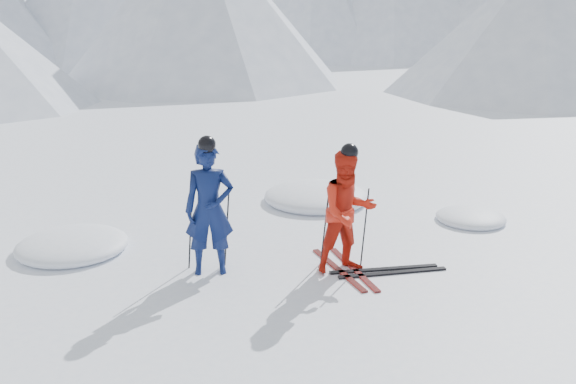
{
  "coord_description": "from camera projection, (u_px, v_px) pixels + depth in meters",
  "views": [
    {
      "loc": [
        -2.34,
        -8.55,
        3.78
      ],
      "look_at": [
        -1.51,
        0.5,
        1.1
      ],
      "focal_mm": 38.0,
      "sensor_mm": 36.0,
      "label": 1
    }
  ],
  "objects": [
    {
      "name": "pole_blue_right",
      "position": [
        227.0,
        224.0,
        9.33
      ],
      "size": [
        0.13,
        0.08,
        1.32
      ],
      "primitive_type": "cylinder",
      "rotation": [
        -0.04,
        0.08,
        0.0
      ],
      "color": "black",
      "rests_on": "ground"
    },
    {
      "name": "ski_worn_left",
      "position": [
        338.0,
        269.0,
        9.3
      ],
      "size": [
        0.57,
        1.66,
        0.03
      ],
      "primitive_type": "cube",
      "rotation": [
        0.0,
        0.0,
        0.29
      ],
      "color": "black",
      "rests_on": "ground"
    },
    {
      "name": "pole_blue_left",
      "position": [
        190.0,
        228.0,
        9.18
      ],
      "size": [
        0.13,
        0.09,
        1.32
      ],
      "primitive_type": "cylinder",
      "rotation": [
        0.05,
        0.08,
        0.0
      ],
      "color": "black",
      "rests_on": "ground"
    },
    {
      "name": "snow_lumps",
      "position": [
        283.0,
        220.0,
        11.56
      ],
      "size": [
        10.04,
        5.63,
        0.48
      ],
      "color": "white",
      "rests_on": "ground"
    },
    {
      "name": "ski_loose_b",
      "position": [
        393.0,
        273.0,
        9.17
      ],
      "size": [
        1.7,
        0.28,
        0.03
      ],
      "primitive_type": "cube",
      "rotation": [
        0.0,
        0.0,
        1.68
      ],
      "color": "black",
      "rests_on": "ground"
    },
    {
      "name": "skier_blue",
      "position": [
        209.0,
        209.0,
        8.97
      ],
      "size": [
        0.74,
        0.51,
        1.99
      ],
      "primitive_type": "imported",
      "rotation": [
        0.0,
        0.0,
        0.04
      ],
      "color": "#0B1847",
      "rests_on": "ground"
    },
    {
      "name": "pole_red_right",
      "position": [
        365.0,
        228.0,
        9.3
      ],
      "size": [
        0.12,
        0.09,
        1.24
      ],
      "primitive_type": "cylinder",
      "rotation": [
        -0.05,
        0.08,
        0.0
      ],
      "color": "black",
      "rests_on": "ground"
    },
    {
      "name": "ski_loose_a",
      "position": [
        384.0,
        269.0,
        9.31
      ],
      "size": [
        1.7,
        0.22,
        0.03
      ],
      "primitive_type": "cube",
      "rotation": [
        0.0,
        0.0,
        1.65
      ],
      "color": "black",
      "rests_on": "ground"
    },
    {
      "name": "ground",
      "position": [
        388.0,
        267.0,
        9.44
      ],
      "size": [
        160.0,
        160.0,
        0.0
      ],
      "primitive_type": "plane",
      "color": "white",
      "rests_on": "ground"
    },
    {
      "name": "pole_red_left",
      "position": [
        325.0,
        227.0,
        9.35
      ],
      "size": [
        0.12,
        0.1,
        1.24
      ],
      "primitive_type": "cylinder",
      "rotation": [
        0.06,
        0.08,
        0.0
      ],
      "color": "black",
      "rests_on": "ground"
    },
    {
      "name": "ski_worn_right",
      "position": [
        354.0,
        269.0,
        9.32
      ],
      "size": [
        0.46,
        1.68,
        0.03
      ],
      "primitive_type": "cube",
      "rotation": [
        0.0,
        0.0,
        0.22
      ],
      "color": "black",
      "rests_on": "ground"
    },
    {
      "name": "skier_red",
      "position": [
        348.0,
        212.0,
        9.05
      ],
      "size": [
        1.06,
        0.91,
        1.87
      ],
      "primitive_type": "imported",
      "rotation": [
        0.0,
        0.0,
        0.25
      ],
      "color": "red",
      "rests_on": "ground"
    }
  ]
}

